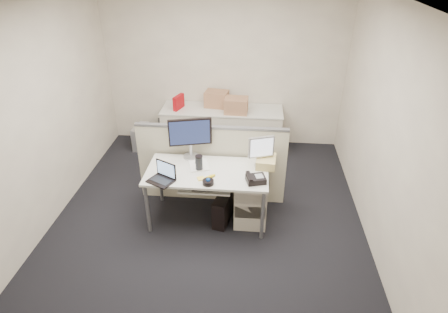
# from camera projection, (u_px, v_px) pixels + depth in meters

# --- Properties ---
(floor) EXTENTS (4.00, 4.50, 0.01)m
(floor) POSITION_uv_depth(u_px,v_px,m) (208.00, 218.00, 4.97)
(floor) COLOR black
(floor) RESTS_ON ground
(wall_back) EXTENTS (4.00, 0.02, 2.70)m
(wall_back) POSITION_uv_depth(u_px,v_px,m) (224.00, 68.00, 6.22)
(wall_back) COLOR #B7AA9A
(wall_back) RESTS_ON ground
(wall_front) EXTENTS (4.00, 0.02, 2.70)m
(wall_front) POSITION_uv_depth(u_px,v_px,m) (158.00, 279.00, 2.35)
(wall_front) COLOR #B7AA9A
(wall_front) RESTS_ON ground
(wall_left) EXTENTS (0.02, 4.50, 2.70)m
(wall_left) POSITION_uv_depth(u_px,v_px,m) (39.00, 119.00, 4.44)
(wall_left) COLOR #B7AA9A
(wall_left) RESTS_ON ground
(wall_right) EXTENTS (0.02, 4.50, 2.70)m
(wall_right) POSITION_uv_depth(u_px,v_px,m) (385.00, 132.00, 4.13)
(wall_right) COLOR #B7AA9A
(wall_right) RESTS_ON ground
(desk) EXTENTS (1.50, 0.75, 0.73)m
(desk) POSITION_uv_depth(u_px,v_px,m) (207.00, 175.00, 4.63)
(desk) COLOR beige
(desk) RESTS_ON floor
(keyboard_tray) EXTENTS (0.62, 0.32, 0.02)m
(keyboard_tray) POSITION_uv_depth(u_px,v_px,m) (205.00, 187.00, 4.50)
(keyboard_tray) COLOR beige
(keyboard_tray) RESTS_ON desk
(drawer_pedestal) EXTENTS (0.40, 0.55, 0.65)m
(drawer_pedestal) POSITION_uv_depth(u_px,v_px,m) (251.00, 198.00, 4.80)
(drawer_pedestal) COLOR beige
(drawer_pedestal) RESTS_ON floor
(cubicle_partition) EXTENTS (2.00, 0.06, 1.10)m
(cubicle_partition) POSITION_uv_depth(u_px,v_px,m) (212.00, 165.00, 5.07)
(cubicle_partition) COLOR #BDB99A
(cubicle_partition) RESTS_ON floor
(back_counter) EXTENTS (2.00, 0.60, 0.72)m
(back_counter) POSITION_uv_depth(u_px,v_px,m) (222.00, 130.00, 6.44)
(back_counter) COLOR beige
(back_counter) RESTS_ON floor
(monitor_main) EXTENTS (0.58, 0.34, 0.55)m
(monitor_main) POSITION_uv_depth(u_px,v_px,m) (190.00, 138.00, 4.75)
(monitor_main) COLOR black
(monitor_main) RESTS_ON desk
(monitor_small) EXTENTS (0.36, 0.26, 0.40)m
(monitor_small) POSITION_uv_depth(u_px,v_px,m) (261.00, 152.00, 4.61)
(monitor_small) COLOR #B7B7BC
(monitor_small) RESTS_ON desk
(laptop) EXTENTS (0.36, 0.33, 0.22)m
(laptop) POSITION_uv_depth(u_px,v_px,m) (160.00, 174.00, 4.34)
(laptop) COLOR black
(laptop) RESTS_ON desk
(trackball) EXTENTS (0.16, 0.16, 0.05)m
(trackball) POSITION_uv_depth(u_px,v_px,m) (208.00, 182.00, 4.34)
(trackball) COLOR black
(trackball) RESTS_ON desk
(desk_phone) EXTENTS (0.26, 0.23, 0.07)m
(desk_phone) POSITION_uv_depth(u_px,v_px,m) (256.00, 179.00, 4.38)
(desk_phone) COLOR black
(desk_phone) RESTS_ON desk
(paper_stack) EXTENTS (0.31, 0.35, 0.01)m
(paper_stack) POSITION_uv_depth(u_px,v_px,m) (199.00, 165.00, 4.71)
(paper_stack) COLOR silver
(paper_stack) RESTS_ON desk
(sticky_pad) EXTENTS (0.11, 0.11, 0.01)m
(sticky_pad) POSITION_uv_depth(u_px,v_px,m) (201.00, 178.00, 4.44)
(sticky_pad) COLOR yellow
(sticky_pad) RESTS_ON desk
(travel_mug) EXTENTS (0.09, 0.09, 0.19)m
(travel_mug) POSITION_uv_depth(u_px,v_px,m) (199.00, 163.00, 4.57)
(travel_mug) COLOR black
(travel_mug) RESTS_ON desk
(banana) EXTENTS (0.15, 0.13, 0.04)m
(banana) POSITION_uv_depth(u_px,v_px,m) (210.00, 177.00, 4.45)
(banana) COLOR yellow
(banana) RESTS_ON desk
(cellphone) EXTENTS (0.07, 0.12, 0.02)m
(cellphone) POSITION_uv_depth(u_px,v_px,m) (197.00, 162.00, 4.78)
(cellphone) COLOR black
(cellphone) RESTS_ON desk
(manila_folders) EXTENTS (0.26, 0.32, 0.11)m
(manila_folders) POSITION_uv_depth(u_px,v_px,m) (266.00, 162.00, 4.68)
(manila_folders) COLOR tan
(manila_folders) RESTS_ON desk
(keyboard) EXTENTS (0.42, 0.17, 0.02)m
(keyboard) POSITION_uv_depth(u_px,v_px,m) (209.00, 187.00, 4.45)
(keyboard) COLOR black
(keyboard) RESTS_ON keyboard_tray
(pc_tower_desk) EXTENTS (0.25, 0.44, 0.39)m
(pc_tower_desk) POSITION_uv_depth(u_px,v_px,m) (223.00, 209.00, 4.81)
(pc_tower_desk) COLOR black
(pc_tower_desk) RESTS_ON floor
(pc_tower_spare_dark) EXTENTS (0.28, 0.47, 0.41)m
(pc_tower_spare_dark) POSITION_uv_depth(u_px,v_px,m) (164.00, 133.00, 6.68)
(pc_tower_spare_dark) COLOR black
(pc_tower_spare_dark) RESTS_ON floor
(pc_tower_spare_silver) EXTENTS (0.23, 0.45, 0.41)m
(pc_tower_spare_silver) POSITION_uv_depth(u_px,v_px,m) (141.00, 137.00, 6.55)
(pc_tower_spare_silver) COLOR #B7B7BC
(pc_tower_spare_silver) RESTS_ON floor
(cardboard_box_left) EXTENTS (0.41, 0.33, 0.28)m
(cardboard_box_left) POSITION_uv_depth(u_px,v_px,m) (217.00, 99.00, 6.30)
(cardboard_box_left) COLOR #916246
(cardboard_box_left) RESTS_ON back_counter
(cardboard_box_right) EXTENTS (0.38, 0.30, 0.27)m
(cardboard_box_right) POSITION_uv_depth(u_px,v_px,m) (236.00, 106.00, 6.07)
(cardboard_box_right) COLOR #916246
(cardboard_box_right) RESTS_ON back_counter
(red_binder) EXTENTS (0.15, 0.28, 0.25)m
(red_binder) POSITION_uv_depth(u_px,v_px,m) (179.00, 103.00, 6.21)
(red_binder) COLOR #A1090F
(red_binder) RESTS_ON back_counter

